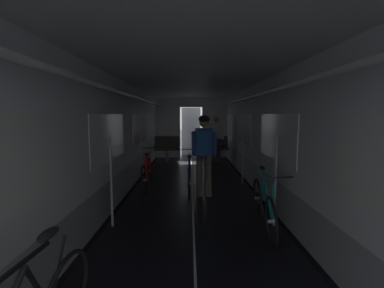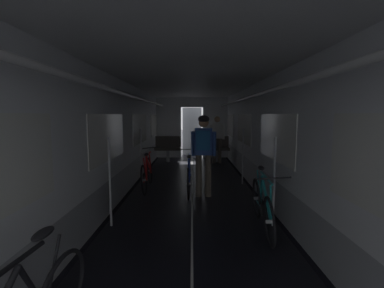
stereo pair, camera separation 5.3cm
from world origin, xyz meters
name	(u,v)px [view 1 (the left image)]	position (x,y,z in m)	size (l,w,h in m)	color
train_car_shell	(193,117)	(0.00, 3.60, 1.70)	(3.14, 12.34, 2.57)	black
bench_seat_far_left	(167,146)	(-0.90, 8.07, 0.57)	(0.98, 0.51, 0.95)	gray
bench_seat_far_right	(215,146)	(0.90, 8.07, 0.57)	(0.98, 0.51, 0.95)	gray
bicycle_red	(147,173)	(-1.06, 4.24, 0.38)	(0.44, 1.69, 0.95)	black
bicycle_teal	(264,205)	(1.06, 1.96, 0.38)	(0.44, 1.69, 0.95)	black
person_cyclist_aisle	(204,147)	(0.24, 3.65, 1.07)	(0.54, 0.41, 1.73)	brown
bicycle_blue_in_aisle	(189,176)	(-0.07, 3.91, 0.38)	(0.44, 1.69, 0.94)	black
person_standing_near_bench	(216,136)	(0.90, 7.70, 0.98)	(0.53, 0.23, 1.69)	brown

